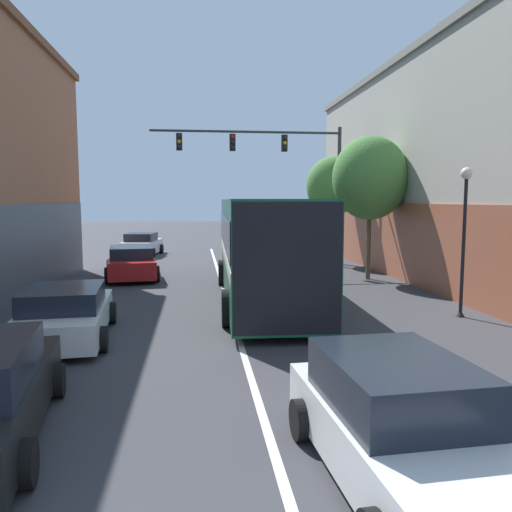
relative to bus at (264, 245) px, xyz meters
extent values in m
cube|color=silver|center=(-1.20, -1.73, -1.88)|extent=(0.14, 40.03, 0.01)
cube|color=#9E998E|center=(9.63, 2.22, 2.80)|extent=(6.66, 27.92, 9.37)
cube|color=#995138|center=(6.35, 2.22, -0.29)|extent=(0.24, 27.36, 3.20)
cube|color=slate|center=(9.63, 2.22, 7.34)|extent=(6.93, 28.20, 0.30)
cube|color=#145133|center=(0.00, 0.02, -0.09)|extent=(2.86, 10.66, 3.13)
cube|color=black|center=(0.00, 0.02, 0.47)|extent=(2.90, 10.45, 1.00)
cube|color=beige|center=(0.00, 0.02, -0.35)|extent=(2.89, 10.55, 0.31)
cube|color=black|center=(-0.16, -5.25, -0.09)|extent=(2.48, 0.14, 3.01)
cylinder|color=black|center=(-1.19, 3.34, -1.39)|extent=(0.33, 1.01, 1.00)
cylinder|color=black|center=(1.40, 3.26, -1.39)|extent=(0.33, 1.01, 1.00)
cylinder|color=black|center=(-1.39, -3.22, -1.39)|extent=(0.33, 1.01, 1.00)
cylinder|color=black|center=(1.19, -3.30, -1.39)|extent=(0.33, 1.01, 1.00)
cube|color=silver|center=(0.19, -10.83, -1.39)|extent=(1.94, 4.19, 0.68)
cube|color=black|center=(0.18, -10.59, -0.74)|extent=(1.69, 2.22, 0.61)
cylinder|color=black|center=(-0.76, -9.62, -1.60)|extent=(0.25, 0.58, 0.57)
cylinder|color=black|center=(0.99, -9.51, -1.60)|extent=(0.25, 0.58, 0.57)
cube|color=silver|center=(-5.33, -3.91, -1.40)|extent=(2.21, 4.45, 0.64)
cube|color=black|center=(-5.31, -4.13, -0.84)|extent=(1.88, 2.38, 0.49)
cylinder|color=black|center=(-6.40, -2.66, -1.59)|extent=(0.27, 0.60, 0.59)
cylinder|color=black|center=(-4.50, -2.50, -1.59)|extent=(0.27, 0.60, 0.59)
cylinder|color=black|center=(-6.16, -5.33, -1.59)|extent=(0.27, 0.60, 0.59)
cylinder|color=black|center=(-4.27, -5.16, -1.59)|extent=(0.27, 0.60, 0.59)
cube|color=red|center=(-4.98, 5.68, -1.34)|extent=(2.49, 4.78, 0.72)
cube|color=black|center=(-4.95, 5.45, -0.74)|extent=(2.03, 2.59, 0.48)
cylinder|color=black|center=(-6.14, 6.94, -1.55)|extent=(0.31, 0.69, 0.67)
cylinder|color=black|center=(-4.22, 7.21, -1.55)|extent=(0.31, 0.69, 0.67)
cylinder|color=black|center=(-5.75, 4.14, -1.55)|extent=(0.31, 0.69, 0.67)
cylinder|color=black|center=(-3.83, 4.41, -1.55)|extent=(0.31, 0.69, 0.67)
cube|color=silver|center=(-5.48, 14.67, -1.35)|extent=(2.24, 4.12, 0.75)
cube|color=black|center=(-5.51, 14.48, -0.75)|extent=(1.86, 2.23, 0.47)
cylinder|color=black|center=(-6.21, 16.00, -1.60)|extent=(0.29, 0.59, 0.57)
cylinder|color=black|center=(-4.42, 15.76, -1.60)|extent=(0.29, 0.59, 0.57)
cylinder|color=black|center=(-6.54, 13.59, -1.60)|extent=(0.29, 0.59, 0.57)
cylinder|color=black|center=(-4.75, 13.35, -1.60)|extent=(0.29, 0.59, 0.57)
cylinder|color=black|center=(-4.56, -7.65, -1.60)|extent=(0.30, 0.60, 0.58)
cylinder|color=black|center=(-4.18, -10.39, -1.60)|extent=(0.30, 0.60, 0.58)
cylinder|color=#333338|center=(4.90, 8.29, 1.58)|extent=(0.18, 0.18, 6.92)
cylinder|color=#333338|center=(0.29, 8.29, 4.74)|extent=(9.23, 0.12, 0.12)
cube|color=black|center=(2.13, 8.29, 4.22)|extent=(0.28, 0.24, 0.80)
sphere|color=black|center=(2.13, 8.14, 4.47)|extent=(0.18, 0.18, 0.18)
sphere|color=orange|center=(2.13, 8.14, 4.22)|extent=(0.18, 0.18, 0.18)
sphere|color=black|center=(2.13, 8.14, 3.97)|extent=(0.18, 0.18, 0.18)
cube|color=black|center=(-0.41, 8.29, 4.22)|extent=(0.28, 0.24, 0.80)
sphere|color=red|center=(-0.41, 8.14, 4.47)|extent=(0.18, 0.18, 0.18)
sphere|color=black|center=(-0.41, 8.14, 4.22)|extent=(0.18, 0.18, 0.18)
sphere|color=black|center=(-0.41, 8.14, 3.97)|extent=(0.18, 0.18, 0.18)
cube|color=black|center=(-2.94, 8.29, 4.22)|extent=(0.28, 0.24, 0.80)
sphere|color=black|center=(-2.94, 8.14, 4.47)|extent=(0.18, 0.18, 0.18)
sphere|color=orange|center=(-2.94, 8.14, 4.22)|extent=(0.18, 0.18, 0.18)
sphere|color=black|center=(-2.94, 8.14, 3.97)|extent=(0.18, 0.18, 0.18)
cone|color=black|center=(5.32, -2.89, -1.79)|extent=(0.26, 0.26, 0.20)
cylinder|color=black|center=(5.32, -2.89, 0.09)|extent=(0.10, 0.10, 3.96)
sphere|color=#EFE5CC|center=(5.32, -2.89, 2.19)|extent=(0.33, 0.33, 0.33)
cylinder|color=brown|center=(5.03, 4.12, -0.43)|extent=(0.19, 0.19, 2.91)
ellipsoid|color=#4C843D|center=(5.03, 4.12, 2.37)|extent=(3.16, 2.84, 3.48)
cylinder|color=brown|center=(4.98, 9.63, -0.45)|extent=(0.25, 0.25, 2.88)
ellipsoid|color=#4C843D|center=(4.98, 9.63, 2.19)|extent=(2.82, 2.54, 3.10)
camera|label=1|loc=(-2.18, -16.14, 1.43)|focal=35.00mm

